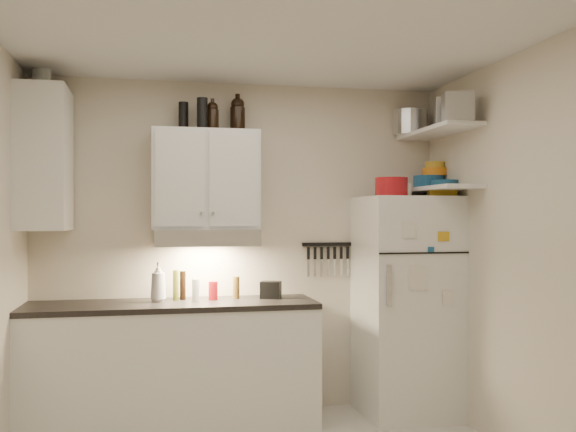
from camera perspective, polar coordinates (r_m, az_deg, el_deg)
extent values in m
cube|color=silver|center=(3.77, -0.94, 16.35)|extent=(3.20, 3.00, 0.02)
cube|color=beige|center=(5.11, -4.16, -2.81)|extent=(3.20, 0.02, 2.60)
cube|color=beige|center=(4.23, 21.02, -3.38)|extent=(0.02, 3.00, 2.60)
cube|color=white|center=(4.88, -10.24, -13.15)|extent=(2.10, 0.60, 0.88)
cube|color=black|center=(4.79, -10.24, -7.79)|extent=(2.10, 0.62, 0.04)
cube|color=white|center=(4.91, -7.36, 3.21)|extent=(0.80, 0.33, 0.75)
cube|color=white|center=(4.82, -20.84, 4.76)|extent=(0.33, 0.55, 1.00)
cube|color=silver|center=(4.84, -7.30, -1.90)|extent=(0.76, 0.46, 0.12)
cube|color=white|center=(5.14, 10.47, -7.83)|extent=(0.70, 0.68, 1.70)
cube|color=white|center=(5.09, 13.15, 7.33)|extent=(0.30, 0.95, 0.03)
cube|color=white|center=(5.05, 13.15, 2.38)|extent=(0.30, 0.95, 0.03)
cube|color=black|center=(5.23, 3.51, -2.53)|extent=(0.42, 0.02, 0.03)
cylinder|color=#A51319|center=(4.98, 9.17, 2.56)|extent=(0.30, 0.30, 0.14)
cube|color=gold|center=(5.08, 13.49, 2.15)|extent=(0.26, 0.29, 0.08)
cylinder|color=silver|center=(5.00, 10.58, 2.29)|extent=(0.06, 0.06, 0.10)
cylinder|color=silver|center=(5.40, 10.78, 8.14)|extent=(0.32, 0.32, 0.20)
cube|color=#AAAAAD|center=(5.08, 14.20, 8.80)|extent=(0.28, 0.27, 0.23)
cube|color=#AAAAAD|center=(4.73, 14.85, 9.30)|extent=(0.25, 0.25, 0.20)
cylinder|color=navy|center=(5.30, 12.41, 2.97)|extent=(0.25, 0.25, 0.10)
cylinder|color=orange|center=(5.30, 12.92, 3.84)|extent=(0.20, 0.20, 0.06)
cylinder|color=gold|center=(5.31, 12.92, 4.44)|extent=(0.16, 0.16, 0.05)
cylinder|color=navy|center=(5.11, 13.75, 2.82)|extent=(0.22, 0.22, 0.05)
cylinder|color=black|center=(4.89, -7.63, 9.02)|extent=(0.10, 0.10, 0.23)
cylinder|color=black|center=(5.00, -9.28, 8.73)|extent=(0.10, 0.10, 0.22)
cylinder|color=silver|center=(5.01, -21.06, 11.36)|extent=(0.16, 0.16, 0.17)
imported|color=white|center=(4.83, -11.45, -5.55)|extent=(0.13, 0.14, 0.33)
cylinder|color=brown|center=(4.93, -4.64, -6.36)|extent=(0.07, 0.07, 0.17)
cylinder|color=#545A16|center=(4.89, -9.95, -6.08)|extent=(0.05, 0.05, 0.22)
cylinder|color=black|center=(4.91, -9.34, -6.10)|extent=(0.05, 0.05, 0.22)
cylinder|color=silver|center=(4.83, -8.21, -6.52)|extent=(0.07, 0.07, 0.16)
cylinder|color=#A51319|center=(4.88, -6.68, -6.60)|extent=(0.07, 0.07, 0.14)
cube|color=black|center=(4.93, -1.54, -6.58)|extent=(0.18, 0.16, 0.13)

